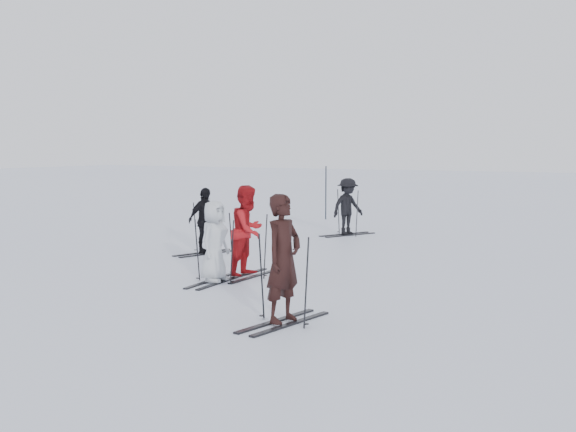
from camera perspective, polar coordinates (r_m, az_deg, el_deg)
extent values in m
plane|color=silver|center=(15.39, -1.80, -4.03)|extent=(120.00, 120.00, 0.00)
imported|color=black|center=(10.39, -0.37, -3.52)|extent=(0.54, 0.73, 1.85)
imported|color=#A61217|center=(14.15, -3.17, -1.26)|extent=(0.68, 0.87, 1.77)
imported|color=silver|center=(13.60, -5.84, -2.09)|extent=(0.53, 0.77, 1.52)
imported|color=black|center=(17.24, -6.59, -0.43)|extent=(0.64, 0.98, 1.55)
imported|color=black|center=(20.78, 4.73, 0.70)|extent=(0.99, 1.20, 1.61)
cylinder|color=black|center=(25.23, 3.01, 1.85)|extent=(0.05, 0.05, 1.86)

